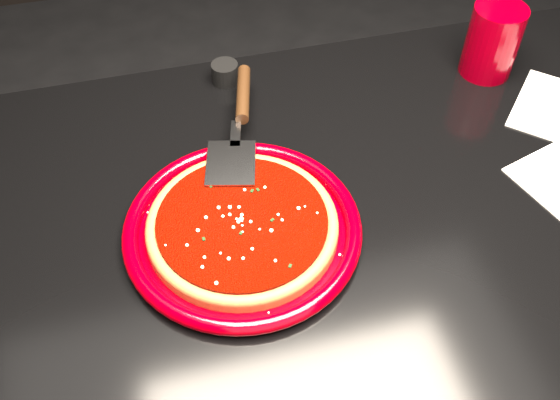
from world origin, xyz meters
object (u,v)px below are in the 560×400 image
at_px(table, 345,343).
at_px(cup, 492,41).
at_px(plate, 243,229).
at_px(ramekin, 225,73).
at_px(pizza_server, 239,124).

relative_size(table, cup, 9.81).
xyz_separation_m(plate, ramekin, (0.04, 0.33, 0.01)).
height_order(table, ramekin, ramekin).
height_order(plate, pizza_server, pizza_server).
xyz_separation_m(pizza_server, ramekin, (0.01, 0.16, -0.02)).
xyz_separation_m(table, ramekin, (-0.13, 0.34, 0.39)).
bearing_deg(cup, table, -140.27).
bearing_deg(table, pizza_server, 127.69).
distance_m(cup, ramekin, 0.45).
height_order(table, pizza_server, pizza_server).
relative_size(table, ramekin, 26.52).
bearing_deg(ramekin, table, -68.60).
bearing_deg(plate, table, -2.98).
bearing_deg(ramekin, cup, -10.91).
bearing_deg(cup, pizza_server, -170.89).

